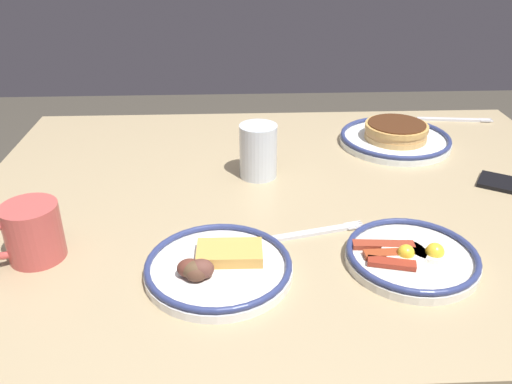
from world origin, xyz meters
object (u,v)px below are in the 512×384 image
plate_far_companion (217,267)px  coffee_mug (32,232)px  fork_near (315,232)px  drinking_glass (258,154)px  fork_far (455,120)px  plate_center_pancakes (412,256)px  plate_near_main (395,137)px

plate_far_companion → coffee_mug: (0.29, -0.06, 0.03)m
plate_far_companion → fork_near: (-0.17, -0.11, -0.01)m
drinking_glass → fork_near: bearing=110.5°
plate_far_companion → fork_far: (-0.62, -0.65, -0.01)m
fork_near → drinking_glass: bearing=-69.5°
drinking_glass → fork_near: size_ratio=0.61×
drinking_glass → fork_near: (-0.09, 0.23, -0.05)m
coffee_mug → fork_far: 1.08m
plate_far_companion → drinking_glass: drinking_glass is taller
plate_far_companion → plate_center_pancakes: bearing=-176.9°
plate_near_main → plate_center_pancakes: 0.49m
plate_near_main → plate_far_companion: 0.65m
coffee_mug → drinking_glass: 0.47m
plate_near_main → fork_near: size_ratio=1.42×
plate_center_pancakes → fork_near: plate_center_pancakes is taller
plate_center_pancakes → drinking_glass: 0.40m
plate_near_main → plate_far_companion: (0.41, 0.50, -0.00)m
plate_center_pancakes → fork_near: 0.17m
plate_far_companion → drinking_glass: bearing=-103.0°
plate_center_pancakes → fork_near: bearing=-33.4°
plate_near_main → fork_near: bearing=57.5°
plate_center_pancakes → plate_far_companion: size_ratio=0.92×
plate_far_companion → fork_far: size_ratio=1.16×
plate_near_main → drinking_glass: bearing=25.0°
drinking_glass → fork_far: 0.62m
drinking_glass → plate_far_companion: bearing=77.0°
plate_center_pancakes → fork_far: 0.70m
plate_center_pancakes → fork_far: plate_center_pancakes is taller
plate_far_companion → fork_far: plate_far_companion is taller
plate_center_pancakes → fork_far: bearing=-116.3°
plate_far_companion → coffee_mug: size_ratio=2.03×
plate_far_companion → coffee_mug: bearing=-11.5°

